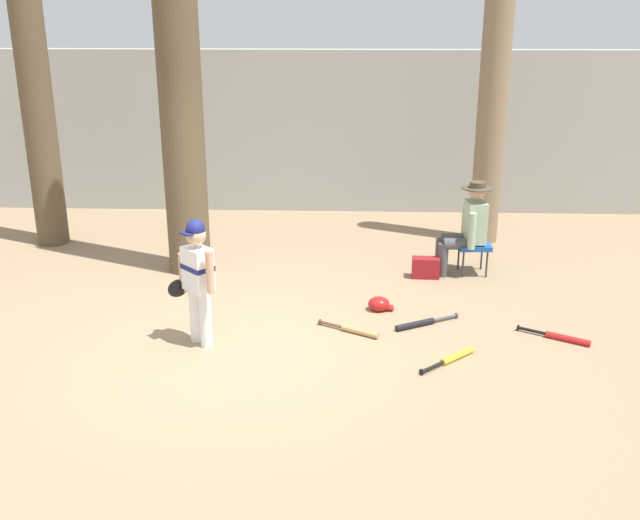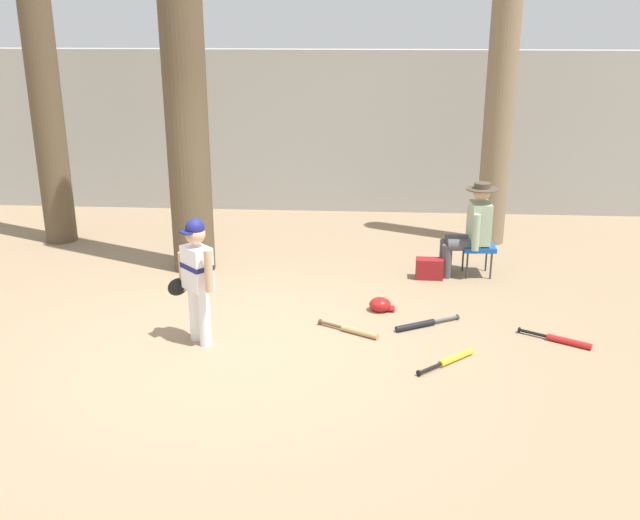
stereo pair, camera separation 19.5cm
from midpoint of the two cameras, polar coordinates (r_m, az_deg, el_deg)
name	(u,v)px [view 1 (the left image)]	position (r m, az deg, el deg)	size (l,w,h in m)	color
ground_plane	(235,349)	(7.35, -7.44, -6.99)	(60.00, 60.00, 0.00)	#937A5B
concrete_back_wall	(283,131)	(12.24, -3.42, 10.06)	(18.00, 0.36, 2.62)	#9E9E99
tree_near_player	(179,72)	(9.14, -11.65, 14.25)	(0.81, 0.81, 5.83)	brown
tree_behind_spectator	(492,111)	(10.55, 12.82, 11.32)	(0.58, 0.58, 4.33)	#7F6B51
young_ballplayer	(196,274)	(7.25, -10.44, -1.12)	(0.57, 0.45, 1.31)	white
folding_stool	(473,246)	(9.41, 11.39, 1.06)	(0.42, 0.42, 0.41)	#194C9E
seated_spectator	(467,226)	(9.31, 10.90, 2.68)	(0.67, 0.53, 1.20)	#47474C
handbag_beside_stool	(426,268)	(9.24, 7.71, -0.60)	(0.34, 0.18, 0.26)	maroon
tree_far_left	(33,69)	(10.89, -22.14, 13.75)	(0.71, 0.71, 5.66)	brown
bat_black_composite	(420,323)	(7.85, 7.15, -4.97)	(0.72, 0.44, 0.07)	black
bat_red_barrel	(562,337)	(7.84, 17.81, -5.82)	(0.68, 0.43, 0.07)	red
bat_wood_tan	(355,330)	(7.62, 2.05, -5.56)	(0.65, 0.40, 0.07)	tan
bat_yellow_trainer	(453,358)	(7.15, 9.67, -7.57)	(0.59, 0.55, 0.07)	yellow
batting_helmet_red	(379,304)	(8.20, 3.98, -3.48)	(0.29, 0.22, 0.17)	#A81919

